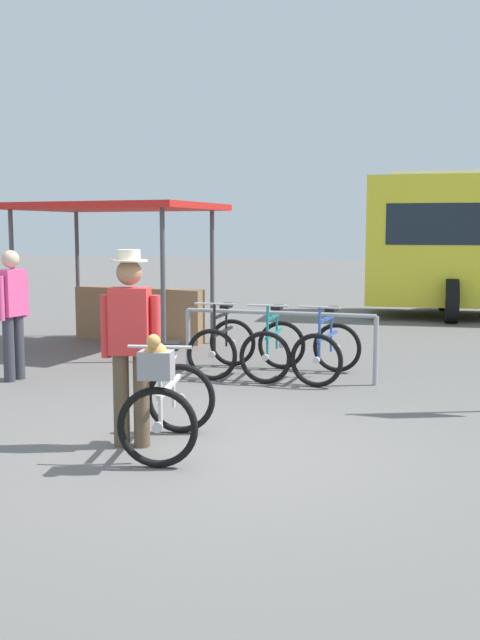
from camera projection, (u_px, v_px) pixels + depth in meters
name	position (u px, v px, depth m)	size (l,w,h in m)	color
ground_plane	(213.00, 452.00, 6.32)	(80.00, 80.00, 0.00)	#605E5B
bike_rack_rail	(278.00, 330.00, 9.31)	(2.51, 0.22, 0.88)	#99999E
racked_bike_black	(223.00, 346.00, 9.75)	(0.78, 1.15, 0.97)	black
racked_bike_teal	(274.00, 348.00, 9.54)	(0.78, 1.15, 0.97)	black
racked_bike_blue	(327.00, 351.00, 9.33)	(0.67, 1.09, 0.97)	black
featured_bicycle	(167.00, 397.00, 6.22)	(0.92, 1.25, 1.09)	black
person_with_featured_bike	(130.00, 340.00, 6.37)	(0.51, 0.32, 1.72)	brown
pedestrian_with_backpack	(11.00, 306.00, 9.21)	(0.35, 0.53, 1.64)	#383842
market_stall	(126.00, 260.00, 12.08)	(3.11, 2.31, 2.30)	#4C4C51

